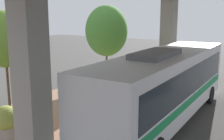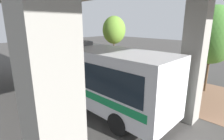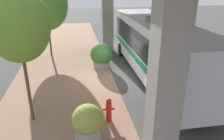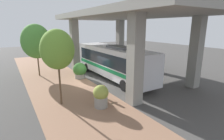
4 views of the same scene
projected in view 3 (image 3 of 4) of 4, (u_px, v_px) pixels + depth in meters
name	position (u px, v px, depth m)	size (l,w,h in m)	color
ground_plane	(114.00, 80.00, 13.20)	(80.00, 80.00, 0.00)	#474442
sidewalk_strip	(64.00, 83.00, 12.73)	(6.00, 40.00, 0.02)	#936B51
bus	(156.00, 45.00, 13.10)	(2.80, 12.00, 3.64)	silver
fire_hydrant	(109.00, 110.00, 9.08)	(0.50, 0.24, 1.09)	red
planter_front	(88.00, 125.00, 7.62)	(1.08, 1.08, 1.64)	gray
planter_middle	(101.00, 56.00, 14.68)	(1.48, 1.48, 1.73)	gray
street_tree_near	(18.00, 26.00, 7.87)	(2.30, 2.30, 5.42)	brown
street_tree_far	(46.00, 4.00, 16.14)	(3.18, 3.18, 5.85)	brown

